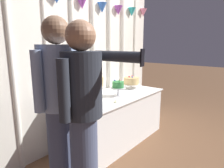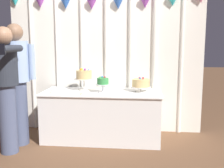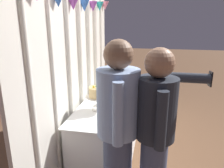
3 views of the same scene
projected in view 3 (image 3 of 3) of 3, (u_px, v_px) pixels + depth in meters
The scene contains 11 objects.
ground_plane at pixel (117, 148), 3.24m from camera, with size 24.00×24.00×0.00m, color brown.
draped_curtain at pixel (79, 62), 3.01m from camera, with size 3.10×0.16×2.48m.
cake_table at pixel (110, 126), 3.16m from camera, with size 1.76×0.77×0.73m.
cake_display_leftmost at pixel (98, 93), 2.74m from camera, with size 0.31×0.31×0.34m.
cake_display_center at pixel (115, 92), 3.02m from camera, with size 0.22×0.22×0.27m.
cake_display_rightmost at pixel (113, 83), 3.57m from camera, with size 0.30×0.30×0.22m.
tealight_far_left at pixel (108, 126), 2.34m from camera, with size 0.04×0.04×0.04m.
tealight_near_left at pixel (104, 119), 2.53m from camera, with size 0.04×0.04×0.04m.
tealight_near_right at pixel (125, 110), 2.76m from camera, with size 0.04×0.04×0.03m.
guest_man_pink_jacket at pixel (118, 131), 1.85m from camera, with size 0.51×0.41×1.71m.
guest_girl_blue_dress at pixel (156, 136), 1.79m from camera, with size 0.48×0.61×1.65m.
Camera 3 is at (-2.79, -0.49, 1.84)m, focal length 34.74 mm.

